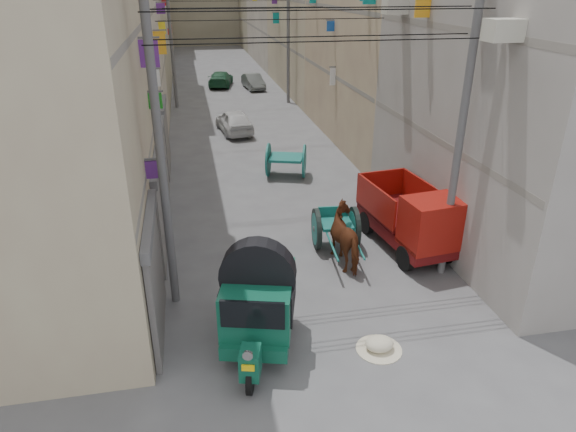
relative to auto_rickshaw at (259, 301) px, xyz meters
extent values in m
cube|color=slate|center=(-2.35, 4.14, 2.04)|extent=(0.25, 9.80, 0.18)
cube|color=slate|center=(-2.35, 4.14, 5.04)|extent=(0.25, 9.80, 0.18)
cube|color=#B7AE9D|center=(-6.23, 15.14, 4.84)|extent=(8.00, 12.00, 12.00)
cube|color=slate|center=(-2.35, 15.14, 2.04)|extent=(0.25, 11.76, 0.18)
cube|color=slate|center=(-2.35, 15.14, 5.04)|extent=(0.25, 11.76, 0.18)
cube|color=slate|center=(-2.35, 28.14, 2.04)|extent=(0.25, 13.72, 0.18)
cube|color=slate|center=(-2.35, 42.14, 2.04)|extent=(0.25, 13.72, 0.18)
cube|color=slate|center=(-2.35, 55.14, 2.04)|extent=(0.25, 11.76, 0.18)
cube|color=slate|center=(5.89, 4.14, 2.04)|extent=(0.25, 9.80, 0.18)
cube|color=slate|center=(5.89, 4.14, 5.04)|extent=(0.25, 9.80, 0.18)
cube|color=tan|center=(9.77, 15.14, 4.84)|extent=(8.00, 12.00, 12.00)
cube|color=slate|center=(5.89, 15.14, 2.04)|extent=(0.25, 11.76, 0.18)
cube|color=slate|center=(5.89, 15.14, 5.04)|extent=(0.25, 11.76, 0.18)
cube|color=slate|center=(5.89, 28.14, 2.04)|extent=(0.25, 13.72, 0.18)
cube|color=slate|center=(5.89, 42.14, 2.04)|extent=(0.25, 13.72, 0.18)
cube|color=slate|center=(5.89, 55.14, 2.04)|extent=(0.25, 11.76, 0.18)
cube|color=#525157|center=(-2.15, 0.94, 0.14)|extent=(0.12, 3.00, 2.60)
cube|color=#545356|center=(-2.13, 0.94, 1.59)|extent=(0.18, 3.20, 0.25)
cube|color=#525157|center=(-2.15, 4.64, 0.14)|extent=(0.12, 3.00, 2.60)
cube|color=#545356|center=(-2.13, 4.64, 1.59)|extent=(0.18, 3.20, 0.25)
cube|color=#525157|center=(-2.15, 8.34, 0.14)|extent=(0.12, 3.00, 2.60)
cube|color=#545356|center=(-2.13, 8.34, 1.59)|extent=(0.18, 3.20, 0.25)
cube|color=#525157|center=(-2.15, 12.14, 0.14)|extent=(0.12, 3.00, 2.60)
cube|color=#545356|center=(-2.13, 12.14, 1.59)|extent=(0.18, 3.20, 0.25)
cube|color=#5C227F|center=(5.58, 30.42, 4.82)|extent=(0.38, 0.08, 0.41)
cube|color=red|center=(-2.09, 37.75, 2.46)|extent=(0.27, 0.08, 0.71)
cube|color=#5C227F|center=(-2.01, 2.57, 2.19)|extent=(0.44, 0.08, 0.42)
cube|color=orange|center=(-2.00, 11.93, 4.01)|extent=(0.45, 0.08, 0.84)
cube|color=#167919|center=(-2.04, 5.90, 3.08)|extent=(0.38, 0.08, 0.44)
cube|color=#0C8480|center=(5.56, 29.68, 3.70)|extent=(0.43, 0.08, 0.72)
cube|color=red|center=(-2.07, 34.21, 2.51)|extent=(0.31, 0.08, 0.44)
cube|color=#174AA3|center=(5.60, 15.16, 4.25)|extent=(0.35, 0.08, 0.45)
cube|color=silver|center=(-2.09, 8.16, 3.34)|extent=(0.28, 0.08, 0.52)
cube|color=silver|center=(5.64, 14.65, 2.06)|extent=(0.26, 0.08, 0.80)
cube|color=#174AA3|center=(5.60, 5.51, 5.53)|extent=(0.34, 0.08, 0.55)
cube|color=#5C227F|center=(-1.99, 4.69, 4.52)|extent=(0.47, 0.08, 0.67)
cube|color=#5C227F|center=(-2.03, 17.29, 4.98)|extent=(0.40, 0.08, 0.47)
cube|color=yellow|center=(-2.07, 17.80, 4.08)|extent=(0.32, 0.08, 0.55)
cube|color=orange|center=(5.55, 5.43, 5.57)|extent=(0.44, 0.08, 0.69)
cube|color=#167919|center=(-2.29, 2.14, 1.84)|extent=(0.10, 3.20, 0.80)
cube|color=#167919|center=(-2.29, 11.14, 1.84)|extent=(0.10, 3.20, 0.80)
cube|color=orange|center=(-2.29, 23.14, 1.84)|extent=(0.10, 3.20, 0.80)
cube|color=#174AA3|center=(-2.29, 35.14, 1.84)|extent=(0.10, 3.20, 0.80)
cube|color=orange|center=(5.83, 2.14, 1.84)|extent=(0.10, 3.20, 0.80)
cube|color=#167919|center=(5.83, 11.14, 1.84)|extent=(0.10, 3.20, 0.80)
cube|color=red|center=(5.83, 23.14, 1.84)|extent=(0.10, 3.20, 0.80)
cube|color=#174AA3|center=(5.83, 35.14, 1.84)|extent=(0.10, 3.20, 0.80)
cube|color=#B8B6A5|center=(5.42, 1.14, 5.24)|extent=(0.70, 0.55, 0.45)
cube|color=#B8B6A5|center=(5.42, 7.14, 5.44)|extent=(0.70, 0.55, 0.45)
cylinder|color=#545356|center=(-1.83, 2.14, 2.84)|extent=(0.20, 0.20, 8.00)
cylinder|color=#545356|center=(5.37, 2.14, 2.84)|extent=(0.20, 0.20, 8.00)
cylinder|color=#545356|center=(-1.83, 24.14, 2.84)|extent=(0.20, 0.20, 8.00)
cylinder|color=#545356|center=(5.37, 24.14, 2.84)|extent=(0.20, 0.20, 8.00)
cylinder|color=black|center=(1.77, 1.64, 5.04)|extent=(7.40, 0.02, 0.02)
cylinder|color=black|center=(1.77, 1.64, 5.64)|extent=(7.40, 0.02, 0.02)
cylinder|color=black|center=(1.77, 2.64, 5.04)|extent=(7.40, 0.02, 0.02)
cylinder|color=black|center=(1.77, 2.64, 5.64)|extent=(7.40, 0.02, 0.02)
cylinder|color=black|center=(1.77, 8.14, 5.04)|extent=(7.40, 0.02, 0.02)
cylinder|color=black|center=(1.77, 16.14, 5.04)|extent=(7.40, 0.02, 0.02)
cylinder|color=black|center=(1.77, 24.14, 5.04)|extent=(7.40, 0.02, 0.02)
cylinder|color=black|center=(-0.38, -1.37, -0.85)|extent=(0.29, 0.63, 0.62)
cylinder|color=black|center=(-0.41, 0.81, -0.85)|extent=(0.29, 0.63, 0.62)
cylinder|color=black|center=(0.76, 0.49, -0.85)|extent=(0.29, 0.63, 0.62)
cube|color=#0D4B36|center=(0.00, 0.01, -0.63)|extent=(1.89, 2.39, 0.31)
cube|color=#0D4B36|center=(-0.36, -1.32, -0.50)|extent=(0.50, 0.58, 0.61)
cylinder|color=silver|center=(-0.43, -1.57, -0.11)|extent=(0.21, 0.11, 0.20)
cube|color=yellow|center=(-0.43, -1.59, -0.39)|extent=(0.24, 0.10, 0.13)
cube|color=#0D4B36|center=(0.02, 0.06, 0.00)|extent=(1.88, 2.19, 1.05)
cube|color=black|center=(-0.24, -0.86, 0.28)|extent=(1.24, 0.40, 0.61)
cube|color=black|center=(-0.69, 0.26, 0.11)|extent=(0.39, 1.29, 0.72)
cube|color=black|center=(0.72, -0.13, 0.11)|extent=(0.39, 1.29, 0.72)
cube|color=silver|center=(-0.24, -0.89, -0.55)|extent=(1.35, 0.42, 0.07)
cylinder|color=black|center=(2.32, 4.19, -0.54)|extent=(0.23, 1.24, 1.23)
cylinder|color=#16615A|center=(2.32, 4.19, -0.54)|extent=(0.23, 0.97, 0.96)
cylinder|color=#545356|center=(2.32, 4.19, -0.54)|extent=(0.21, 0.17, 0.16)
cylinder|color=black|center=(3.47, 4.10, -0.54)|extent=(0.23, 1.24, 1.23)
cylinder|color=#16615A|center=(3.47, 4.10, -0.54)|extent=(0.23, 0.97, 0.96)
cylinder|color=#545356|center=(3.47, 4.10, -0.54)|extent=(0.21, 0.17, 0.16)
cylinder|color=#545356|center=(2.89, 4.15, -0.54)|extent=(1.19, 0.17, 0.07)
cube|color=#16615A|center=(2.89, 4.15, -0.38)|extent=(1.00, 1.04, 0.09)
cube|color=#16615A|center=(2.93, 4.59, -0.19)|extent=(0.93, 0.14, 0.31)
cylinder|color=#16615A|center=(2.45, 3.08, -0.45)|extent=(0.22, 2.03, 0.06)
cylinder|color=#16615A|center=(3.16, 3.02, -0.45)|extent=(0.22, 2.03, 0.06)
cylinder|color=black|center=(4.42, 2.43, -0.80)|extent=(0.29, 0.74, 0.72)
cylinder|color=black|center=(4.12, 4.81, -0.80)|extent=(0.29, 0.74, 0.72)
cylinder|color=black|center=(5.83, 2.61, -0.80)|extent=(0.29, 0.74, 0.72)
cylinder|color=black|center=(5.53, 4.99, -0.80)|extent=(0.29, 0.74, 0.72)
cube|color=#530B0C|center=(4.97, 3.71, -0.56)|extent=(2.02, 3.77, 0.38)
cube|color=maroon|center=(5.13, 2.46, 0.21)|extent=(1.72, 1.34, 1.37)
cube|color=black|center=(5.19, 1.95, 0.32)|extent=(1.42, 0.24, 0.60)
cube|color=#530B0C|center=(4.90, 4.30, -0.26)|extent=(1.93, 2.59, 0.13)
cube|color=maroon|center=(4.11, 4.20, 0.21)|extent=(0.37, 2.39, 0.93)
cube|color=maroon|center=(5.69, 4.40, 0.21)|extent=(0.37, 2.39, 0.93)
cube|color=maroon|center=(4.75, 5.47, 0.21)|extent=(1.63, 0.27, 0.93)
cylinder|color=#16615A|center=(1.90, 10.63, -0.48)|extent=(0.48, 1.32, 1.36)
cylinder|color=#16615A|center=(3.30, 10.19, -0.48)|extent=(0.48, 1.32, 1.36)
cube|color=#16615A|center=(2.60, 10.41, -0.35)|extent=(1.60, 1.49, 0.10)
cylinder|color=#545356|center=(2.60, 10.41, -0.48)|extent=(1.48, 0.54, 0.08)
ellipsoid|color=beige|center=(2.53, -0.67, -1.00)|extent=(0.63, 0.50, 0.31)
imported|color=#5C2B15|center=(2.99, 3.14, -0.36)|extent=(1.13, 2.00, 1.61)
imported|color=silver|center=(1.17, 17.46, -0.54)|extent=(1.94, 3.78, 1.23)
imported|color=#4C504E|center=(3.72, 29.17, -0.63)|extent=(1.50, 3.34, 1.07)
imported|color=#1A4D2F|center=(1.45, 30.70, -0.61)|extent=(2.27, 4.03, 1.10)
camera|label=1|loc=(-1.14, -9.08, 6.19)|focal=32.00mm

